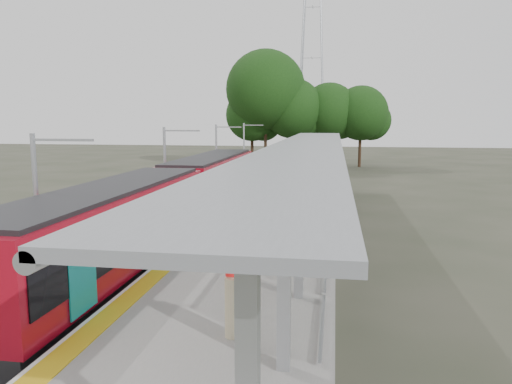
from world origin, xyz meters
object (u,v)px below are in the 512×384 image
Objects in this scene: info_pillar_near at (233,307)px; info_pillar_far at (278,208)px; bench_near at (316,240)px; bench_mid at (318,193)px; train at (175,200)px; litter_bin at (291,220)px; bench_far at (324,178)px.

info_pillar_near is 11.78m from info_pillar_far.
bench_mid is (-0.30, 10.87, 0.11)m from bench_near.
train is 4.92m from info_pillar_far.
info_pillar_near is (5.24, -11.93, -0.35)m from train.
train reaches higher than litter_bin.
train is 15.70m from bench_far.
bench_mid is at bearing 43.40° from train.
train is 8.30m from bench_near.
bench_near is at bearing -72.46° from litter_bin.
bench_mid is 0.93× the size of info_pillar_far.
litter_bin is at bearing -8.26° from train.
bench_near is at bearing -34.77° from train.
train reaches higher than info_pillar_near.
litter_bin is (-0.94, -6.96, -0.18)m from bench_mid.
train is 8.96m from bench_mid.
bench_near is 0.90× the size of info_pillar_near.
litter_bin is at bearing 132.52° from bench_near.
bench_near is 0.76× the size of info_pillar_far.
info_pillar_near is at bearing -77.29° from bench_near.
info_pillar_near is at bearing -91.70° from litter_bin.
bench_far is 15.06m from litter_bin.
bench_mid is at bearing 76.51° from info_pillar_far.
bench_far is 0.79× the size of info_pillar_far.
train is at bearing 178.91° from info_pillar_far.
train reaches higher than bench_mid.
train is at bearing -109.23° from bench_far.
info_pillar_far is at bearing 135.17° from litter_bin.
bench_near is at bearing 80.94° from info_pillar_near.
train is at bearing 170.22° from bench_near.
bench_mid is (6.50, 6.15, -0.43)m from train.
bench_far is (6.65, 14.21, -0.52)m from train.
train is at bearing 171.74° from litter_bin.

